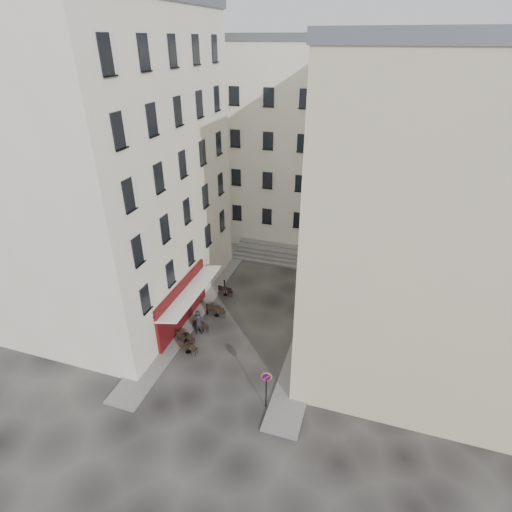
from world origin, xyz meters
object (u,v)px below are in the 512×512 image
at_px(bistro_table_a, 188,347).
at_px(pedestrian, 198,322).
at_px(bistro_table_b, 186,337).
at_px(no_parking_sign, 266,383).

height_order(bistro_table_a, pedestrian, pedestrian).
relative_size(bistro_table_a, bistro_table_b, 1.01).
bearing_deg(bistro_table_a, no_parking_sign, -23.72).
relative_size(no_parking_sign, pedestrian, 1.30).
height_order(bistro_table_b, pedestrian, pedestrian).
bearing_deg(pedestrian, no_parking_sign, 128.19).
bearing_deg(no_parking_sign, pedestrian, 131.40).
bearing_deg(bistro_table_a, bistro_table_b, 125.08).
xyz_separation_m(bistro_table_b, pedestrian, (0.42, 1.16, 0.54)).
bearing_deg(pedestrian, bistro_table_a, 79.36).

